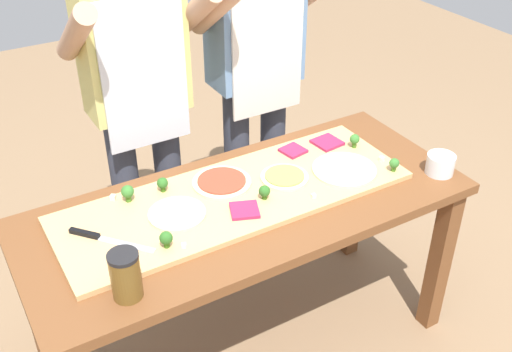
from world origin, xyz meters
TOP-DOWN VIEW (x-y plane):
  - ground_plane at (0.00, 0.00)m, footprint 8.00×8.00m
  - prep_table at (0.00, 0.00)m, footprint 1.64×0.70m
  - cutting_board at (-0.03, 0.04)m, footprint 1.31×0.45m
  - chefs_knife at (-0.53, 0.04)m, footprint 0.22×0.25m
  - pizza_whole_pesto_green at (0.19, 0.03)m, footprint 0.18×0.18m
  - pizza_whole_cheese_artichoke at (-0.26, 0.03)m, footprint 0.20×0.20m
  - pizza_whole_white_garlic at (0.41, -0.04)m, footprint 0.25×0.25m
  - pizza_whole_tomato_red at (-0.03, 0.12)m, footprint 0.22×0.22m
  - pizza_slice_center at (-0.05, -0.07)m, footprint 0.13×0.13m
  - pizza_slice_near_left at (0.48, 0.16)m, footprint 0.11×0.11m
  - pizza_slice_far_left at (0.32, 0.18)m, footprint 0.10×0.10m
  - broccoli_floret_front_left at (-0.36, -0.11)m, footprint 0.04×0.04m
  - broccoli_floret_front_mid at (-0.24, 0.19)m, footprint 0.04×0.04m
  - broccoli_floret_center_left at (0.57, -0.13)m, footprint 0.04×0.04m
  - broccoli_floret_back_left at (-0.37, 0.19)m, footprint 0.05×0.05m
  - broccoli_floret_front_right at (0.56, 0.09)m, footprint 0.04×0.04m
  - broccoli_floret_back_right at (0.05, -0.04)m, footprint 0.04×0.04m
  - cheese_crumble_a at (-0.31, -0.14)m, footprint 0.02×0.02m
  - cheese_crumble_b at (0.58, -0.05)m, footprint 0.02×0.02m
  - cheese_crumble_c at (-0.42, 0.23)m, footprint 0.03×0.03m
  - cheese_crumble_d at (0.21, -0.12)m, footprint 0.02×0.02m
  - flour_cup at (0.74, -0.21)m, footprint 0.11×0.11m
  - sauce_jar at (-0.54, -0.24)m, footprint 0.09×0.09m
  - cook_left at (-0.15, 0.61)m, footprint 0.54×0.39m
  - cook_right at (0.40, 0.61)m, footprint 0.54×0.39m

SIDE VIEW (x-z plane):
  - ground_plane at x=0.00m, z-range 0.00..0.00m
  - prep_table at x=0.00m, z-range 0.27..1.02m
  - cutting_board at x=-0.03m, z-range 0.75..0.77m
  - chefs_knife at x=-0.53m, z-range 0.77..0.79m
  - pizza_slice_center at x=-0.05m, z-range 0.77..0.79m
  - pizza_slice_near_left at x=0.48m, z-range 0.77..0.79m
  - pizza_slice_far_left at x=0.32m, z-range 0.77..0.79m
  - cheese_crumble_a at x=-0.31m, z-range 0.77..0.79m
  - cheese_crumble_d at x=0.21m, z-range 0.77..0.79m
  - pizza_whole_cheese_artichoke at x=-0.26m, z-range 0.77..0.79m
  - pizza_whole_pesto_green at x=0.19m, z-range 0.77..0.79m
  - pizza_whole_white_garlic at x=0.41m, z-range 0.77..0.79m
  - pizza_whole_tomato_red at x=-0.03m, z-range 0.77..0.79m
  - cheese_crumble_b at x=0.58m, z-range 0.77..0.79m
  - cheese_crumble_c at x=-0.42m, z-range 0.77..0.79m
  - flour_cup at x=0.74m, z-range 0.75..0.83m
  - broccoli_floret_back_right at x=0.05m, z-range 0.78..0.83m
  - broccoli_floret_center_left at x=0.57m, z-range 0.78..0.83m
  - broccoli_floret_front_mid at x=-0.24m, z-range 0.78..0.84m
  - broccoli_floret_front_left at x=-0.36m, z-range 0.78..0.84m
  - broccoli_floret_front_right at x=0.56m, z-range 0.78..0.84m
  - broccoli_floret_back_left at x=-0.37m, z-range 0.78..0.84m
  - sauce_jar at x=-0.54m, z-range 0.75..0.91m
  - cook_left at x=-0.15m, z-range 0.16..1.83m
  - cook_right at x=0.40m, z-range 0.16..1.83m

